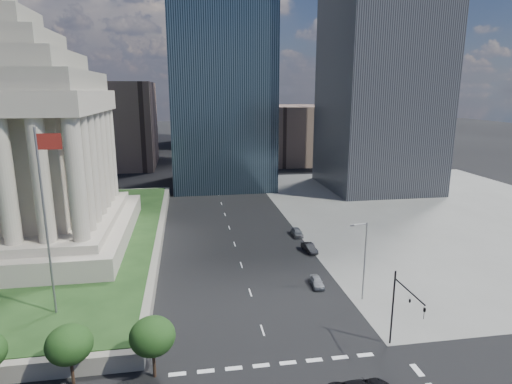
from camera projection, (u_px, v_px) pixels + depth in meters
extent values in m
plane|color=black|center=(214.00, 181.00, 123.10)|extent=(500.00, 500.00, 0.00)
cube|color=slate|center=(440.00, 211.00, 91.86)|extent=(68.00, 90.00, 0.03)
cylinder|color=slate|center=(46.00, 224.00, 43.94)|extent=(0.24, 0.24, 20.00)
cube|color=maroon|center=(49.00, 141.00, 42.16)|extent=(2.40, 0.05, 1.60)
cube|color=black|center=(220.00, 72.00, 111.66)|extent=(26.00, 26.00, 60.00)
cube|color=brown|center=(296.00, 134.00, 154.58)|extent=(20.00, 30.00, 20.00)
cube|color=brown|center=(118.00, 125.00, 143.99)|extent=(24.00, 30.00, 28.00)
cylinder|color=black|center=(393.00, 308.00, 42.99)|extent=(0.18, 0.18, 8.00)
cylinder|color=black|center=(409.00, 291.00, 39.60)|extent=(0.14, 5.50, 0.14)
cube|color=black|center=(424.00, 314.00, 37.15)|extent=(0.30, 0.30, 1.10)
cylinder|color=slate|center=(364.00, 262.00, 52.03)|extent=(0.16, 0.16, 10.00)
cylinder|color=slate|center=(360.00, 224.00, 50.78)|extent=(1.80, 0.12, 0.12)
cube|color=slate|center=(352.00, 226.00, 50.66)|extent=(0.50, 0.22, 0.14)
imported|color=#979BA0|center=(317.00, 282.00, 56.64)|extent=(1.70, 3.76, 1.25)
imported|color=black|center=(309.00, 248.00, 68.63)|extent=(4.18, 1.93, 1.33)
imported|color=slate|center=(297.00, 232.00, 76.19)|extent=(1.63, 4.03, 1.37)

